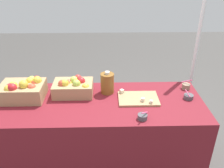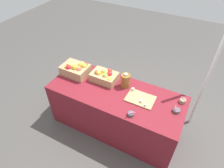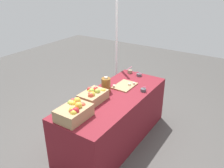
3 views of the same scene
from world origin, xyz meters
name	(u,v)px [view 2 (image 2 of 3)]	position (x,y,z in m)	size (l,w,h in m)	color
ground_plane	(115,125)	(0.00, 0.00, 0.00)	(10.00, 10.00, 0.00)	#474442
table	(116,110)	(0.00, 0.00, 0.37)	(1.90, 0.76, 0.74)	maroon
apple_crate_left	(76,69)	(-0.72, 0.08, 0.83)	(0.40, 0.30, 0.21)	tan
apple_crate_middle	(104,76)	(-0.27, 0.15, 0.82)	(0.38, 0.26, 0.17)	tan
cutting_board_front	(140,99)	(0.35, 0.03, 0.75)	(0.37, 0.26, 0.05)	tan
sample_bowl_near	(131,114)	(0.35, -0.28, 0.76)	(0.09, 0.09, 0.09)	#4C4C51
sample_bowl_mid	(183,101)	(0.86, 0.23, 0.77)	(0.10, 0.08, 0.10)	gray
sample_bowl_far	(176,111)	(0.82, 0.03, 0.76)	(0.09, 0.09, 0.09)	#4C4C51
cider_jug	(125,81)	(0.06, 0.17, 0.84)	(0.13, 0.13, 0.22)	brown
tent_pole	(209,74)	(1.06, 0.63, 1.00)	(0.04, 0.04, 2.00)	white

